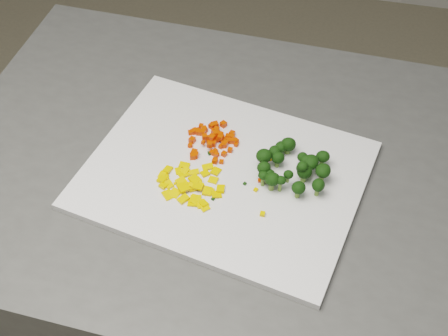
% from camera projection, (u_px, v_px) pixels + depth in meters
% --- Properties ---
extents(counter_block, '(0.96, 0.69, 0.90)m').
position_uv_depth(counter_block, '(235.00, 307.00, 1.31)').
color(counter_block, '#464643').
rests_on(counter_block, ground).
extents(cutting_board, '(0.46, 0.39, 0.01)m').
position_uv_depth(cutting_board, '(224.00, 175.00, 0.95)').
color(cutting_board, silver).
rests_on(cutting_board, counter_block).
extents(carrot_pile, '(0.09, 0.09, 0.03)m').
position_uv_depth(carrot_pile, '(210.00, 137.00, 0.98)').
color(carrot_pile, red).
rests_on(carrot_pile, cutting_board).
extents(pepper_pile, '(0.11, 0.11, 0.01)m').
position_uv_depth(pepper_pile, '(192.00, 184.00, 0.92)').
color(pepper_pile, '#F2AE0C').
rests_on(pepper_pile, cutting_board).
extents(broccoli_pile, '(0.11, 0.11, 0.05)m').
position_uv_depth(broccoli_pile, '(292.00, 166.00, 0.92)').
color(broccoli_pile, black).
rests_on(broccoli_pile, cutting_board).
extents(carrot_cube_0, '(0.01, 0.01, 0.01)m').
position_uv_depth(carrot_cube_0, '(197.00, 131.00, 1.00)').
color(carrot_cube_0, red).
rests_on(carrot_cube_0, carrot_pile).
extents(carrot_cube_1, '(0.01, 0.01, 0.01)m').
position_uv_depth(carrot_cube_1, '(203.00, 142.00, 0.98)').
color(carrot_cube_1, red).
rests_on(carrot_cube_1, carrot_pile).
extents(carrot_cube_2, '(0.01, 0.01, 0.01)m').
position_uv_depth(carrot_cube_2, '(217.00, 139.00, 0.99)').
color(carrot_cube_2, red).
rests_on(carrot_cube_2, carrot_pile).
extents(carrot_cube_3, '(0.01, 0.01, 0.01)m').
position_uv_depth(carrot_cube_3, '(194.00, 152.00, 0.97)').
color(carrot_cube_3, red).
rests_on(carrot_cube_3, carrot_pile).
extents(carrot_cube_4, '(0.01, 0.01, 0.01)m').
position_uv_depth(carrot_cube_4, '(190.00, 145.00, 0.98)').
color(carrot_cube_4, red).
rests_on(carrot_cube_4, carrot_pile).
extents(carrot_cube_5, '(0.01, 0.01, 0.01)m').
position_uv_depth(carrot_cube_5, '(205.00, 137.00, 0.98)').
color(carrot_cube_5, red).
rests_on(carrot_cube_5, carrot_pile).
extents(carrot_cube_6, '(0.01, 0.01, 0.01)m').
position_uv_depth(carrot_cube_6, '(204.00, 129.00, 1.00)').
color(carrot_cube_6, red).
rests_on(carrot_cube_6, carrot_pile).
extents(carrot_cube_7, '(0.01, 0.01, 0.01)m').
position_uv_depth(carrot_cube_7, '(212.00, 138.00, 0.98)').
color(carrot_cube_7, red).
rests_on(carrot_cube_7, carrot_pile).
extents(carrot_cube_8, '(0.01, 0.01, 0.01)m').
position_uv_depth(carrot_cube_8, '(190.00, 133.00, 1.00)').
color(carrot_cube_8, red).
rests_on(carrot_cube_8, carrot_pile).
extents(carrot_cube_9, '(0.01, 0.01, 0.01)m').
position_uv_depth(carrot_cube_9, '(230.00, 141.00, 0.99)').
color(carrot_cube_9, red).
rests_on(carrot_cube_9, carrot_pile).
extents(carrot_cube_10, '(0.01, 0.01, 0.01)m').
position_uv_depth(carrot_cube_10, '(193.00, 156.00, 0.97)').
color(carrot_cube_10, red).
rests_on(carrot_cube_10, carrot_pile).
extents(carrot_cube_11, '(0.01, 0.01, 0.01)m').
position_uv_depth(carrot_cube_11, '(236.00, 141.00, 0.99)').
color(carrot_cube_11, red).
rests_on(carrot_cube_11, carrot_pile).
extents(carrot_cube_12, '(0.01, 0.01, 0.01)m').
position_uv_depth(carrot_cube_12, '(216.00, 130.00, 1.00)').
color(carrot_cube_12, red).
rests_on(carrot_cube_12, carrot_pile).
extents(carrot_cube_13, '(0.01, 0.01, 0.01)m').
position_uv_depth(carrot_cube_13, '(215.00, 151.00, 0.97)').
color(carrot_cube_13, red).
rests_on(carrot_cube_13, carrot_pile).
extents(carrot_cube_14, '(0.01, 0.01, 0.01)m').
position_uv_depth(carrot_cube_14, '(225.00, 143.00, 0.98)').
color(carrot_cube_14, red).
rests_on(carrot_cube_14, carrot_pile).
extents(carrot_cube_15, '(0.01, 0.01, 0.01)m').
position_uv_depth(carrot_cube_15, '(215.00, 161.00, 0.96)').
color(carrot_cube_15, red).
rests_on(carrot_cube_15, carrot_pile).
extents(carrot_cube_16, '(0.01, 0.01, 0.01)m').
position_uv_depth(carrot_cube_16, '(224.00, 154.00, 0.97)').
color(carrot_cube_16, red).
rests_on(carrot_cube_16, carrot_pile).
extents(carrot_cube_17, '(0.01, 0.01, 0.01)m').
position_uv_depth(carrot_cube_17, '(236.00, 143.00, 0.99)').
color(carrot_cube_17, red).
rests_on(carrot_cube_17, carrot_pile).
extents(carrot_cube_18, '(0.01, 0.01, 0.01)m').
position_uv_depth(carrot_cube_18, '(210.00, 141.00, 0.99)').
color(carrot_cube_18, red).
rests_on(carrot_cube_18, carrot_pile).
extents(carrot_cube_19, '(0.01, 0.01, 0.01)m').
position_uv_depth(carrot_cube_19, '(201.00, 126.00, 1.01)').
color(carrot_cube_19, red).
rests_on(carrot_cube_19, carrot_pile).
extents(carrot_cube_20, '(0.01, 0.01, 0.01)m').
position_uv_depth(carrot_cube_20, '(221.00, 146.00, 0.98)').
color(carrot_cube_20, red).
rests_on(carrot_cube_20, carrot_pile).
extents(carrot_cube_21, '(0.01, 0.01, 0.01)m').
position_uv_depth(carrot_cube_21, '(228.00, 136.00, 0.99)').
color(carrot_cube_21, red).
rests_on(carrot_cube_21, carrot_pile).
extents(carrot_cube_22, '(0.01, 0.01, 0.01)m').
position_uv_depth(carrot_cube_22, '(216.00, 133.00, 0.99)').
color(carrot_cube_22, red).
rests_on(carrot_cube_22, carrot_pile).
extents(carrot_cube_23, '(0.01, 0.01, 0.01)m').
position_uv_depth(carrot_cube_23, '(216.00, 155.00, 0.97)').
color(carrot_cube_23, red).
rests_on(carrot_cube_23, carrot_pile).
extents(carrot_cube_24, '(0.01, 0.01, 0.01)m').
position_uv_depth(carrot_cube_24, '(204.00, 137.00, 0.99)').
color(carrot_cube_24, red).
rests_on(carrot_cube_24, carrot_pile).
extents(carrot_cube_25, '(0.01, 0.01, 0.01)m').
position_uv_depth(carrot_cube_25, '(198.00, 132.00, 1.00)').
color(carrot_cube_25, red).
rests_on(carrot_cube_25, carrot_pile).
extents(carrot_cube_26, '(0.01, 0.01, 0.01)m').
position_uv_depth(carrot_cube_26, '(204.00, 132.00, 1.00)').
color(carrot_cube_26, red).
rests_on(carrot_cube_26, carrot_pile).
extents(carrot_cube_27, '(0.01, 0.01, 0.01)m').
position_uv_depth(carrot_cube_27, '(236.00, 145.00, 0.98)').
color(carrot_cube_27, red).
rests_on(carrot_cube_27, carrot_pile).
extents(carrot_cube_28, '(0.01, 0.01, 0.01)m').
position_uv_depth(carrot_cube_28, '(200.00, 131.00, 1.00)').
color(carrot_cube_28, red).
rests_on(carrot_cube_28, carrot_pile).
extents(carrot_cube_29, '(0.01, 0.01, 0.01)m').
position_uv_depth(carrot_cube_29, '(194.00, 131.00, 1.00)').
color(carrot_cube_29, red).
rests_on(carrot_cube_29, carrot_pile).
extents(carrot_cube_30, '(0.01, 0.01, 0.01)m').
position_uv_depth(carrot_cube_30, '(200.00, 133.00, 1.00)').
color(carrot_cube_30, red).
rests_on(carrot_cube_30, carrot_pile).
extents(carrot_cube_31, '(0.01, 0.01, 0.01)m').
position_uv_depth(carrot_cube_31, '(195.00, 155.00, 0.97)').
color(carrot_cube_31, red).
rests_on(carrot_cube_31, carrot_pile).
extents(carrot_cube_32, '(0.01, 0.01, 0.01)m').
position_uv_depth(carrot_cube_32, '(223.00, 124.00, 1.01)').
color(carrot_cube_32, red).
rests_on(carrot_cube_32, carrot_pile).
extents(carrot_cube_33, '(0.01, 0.01, 0.01)m').
position_uv_depth(carrot_cube_33, '(213.00, 131.00, 1.00)').
color(carrot_cube_33, red).
rests_on(carrot_cube_33, carrot_pile).
extents(carrot_cube_34, '(0.01, 0.01, 0.01)m').
position_uv_depth(carrot_cube_34, '(221.00, 137.00, 0.98)').
color(carrot_cube_34, red).
rests_on(carrot_cube_34, carrot_pile).
extents(carrot_cube_35, '(0.01, 0.01, 0.01)m').
position_uv_depth(carrot_cube_35, '(190.00, 145.00, 0.98)').
color(carrot_cube_35, red).
rests_on(carrot_cube_35, carrot_pile).
extents(carrot_cube_36, '(0.01, 0.01, 0.01)m').
position_uv_depth(carrot_cube_36, '(210.00, 144.00, 0.97)').
color(carrot_cube_36, red).
rests_on(carrot_cube_36, carrot_pile).
extents(carrot_cube_37, '(0.01, 0.01, 0.01)m').
position_uv_depth(carrot_cube_37, '(192.00, 140.00, 0.99)').
color(carrot_cube_37, red).
rests_on(carrot_cube_37, carrot_pile).
extents(carrot_cube_38, '(0.01, 0.01, 0.01)m').
position_uv_depth(carrot_cube_38, '(234.00, 141.00, 0.99)').
color(carrot_cube_38, red).
rests_on(carrot_cube_38, carrot_pile).
extents(carrot_cube_39, '(0.01, 0.01, 0.01)m').
position_uv_depth(carrot_cube_39, '(195.00, 130.00, 1.00)').
color(carrot_cube_39, red).
rests_on(carrot_cube_39, carrot_pile).
extents(carrot_cube_40, '(0.01, 0.01, 0.01)m').
position_uv_depth(carrot_cube_40, '(215.00, 152.00, 0.97)').
color(carrot_cube_40, red).
rests_on(carrot_cube_40, carrot_pile).
extents(carrot_cube_41, '(0.01, 0.01, 0.01)m').
position_uv_depth(carrot_cube_41, '(224.00, 140.00, 0.99)').
color(carrot_cube_41, red).
rests_on(carrot_cube_41, carrot_pile).
extents(carrot_cube_42, '(0.01, 0.01, 0.01)m').
position_uv_depth(carrot_cube_42, '(220.00, 134.00, 0.99)').
color(carrot_cube_42, red).
rests_on(carrot_cube_42, carrot_pile).
extents(carrot_cube_43, '(0.01, 0.01, 0.01)m').
position_uv_depth(carrot_cube_43, '(224.00, 145.00, 0.98)').
color(carrot_cube_43, red).
rests_on(carrot_cube_43, carrot_pile).
extents(carrot_cube_44, '(0.01, 0.01, 0.01)m').
position_uv_depth(carrot_cube_44, '(231.00, 138.00, 0.99)').
color(carrot_cube_44, red).
rests_on(carrot_cube_44, carrot_pile).
extents(carrot_cube_45, '(0.01, 0.01, 0.01)m').
position_uv_depth(carrot_cube_45, '(215.00, 134.00, 1.00)').
color(carrot_cube_45, red).
rests_on(carrot_cube_45, carrot_pile).
extents(carrot_cube_46, '(0.01, 0.01, 0.01)m').
position_uv_depth(carrot_cube_46, '(213.00, 143.00, 0.98)').
color(carrot_cube_46, red).
rests_on(carrot_cube_46, carrot_pile).
extents(carrot_cube_47, '(0.01, 0.01, 0.01)m').
position_uv_depth(carrot_cube_47, '(212.00, 153.00, 0.97)').
color(carrot_cube_47, red).
rests_on(carrot_cube_47, carrot_pile).
extents(carrot_cube_48, '(0.01, 0.01, 0.01)m').
position_uv_depth(carrot_cube_48, '(203.00, 132.00, 1.00)').
color(carrot_cube_48, red).
rests_on(carrot_cube_48, carrot_pile).
extents(carrot_cube_49, '(0.01, 0.01, 0.01)m').
position_uv_depth(carrot_cube_49, '(212.00, 126.00, 1.01)').
color(carrot_cube_49, red).
rests_on(carrot_cube_49, carrot_pile).
extents(carrot_cube_50, '(0.01, 0.01, 0.01)m').
position_uv_depth(carrot_cube_50, '(217.00, 132.00, 1.00)').
color(carrot_cube_50, red).
rests_on(carrot_cube_50, carrot_pile).
extents(carrot_cube_51, '(0.01, 0.01, 0.01)m').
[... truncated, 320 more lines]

